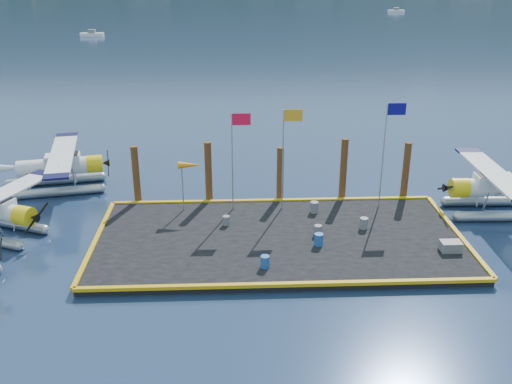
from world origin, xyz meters
TOP-DOWN VIEW (x-y plane):
  - ground at (0.00, 0.00)m, footprint 4000.00×4000.00m
  - dock at (0.00, 0.00)m, footprint 20.00×10.00m
  - dock_bumpers at (0.00, 0.00)m, footprint 20.25×10.25m
  - seaplane_c at (-14.23, 8.45)m, footprint 8.94×9.77m
  - seaplane_d at (13.74, 3.38)m, footprint 8.93×9.83m
  - drum_0 at (-2.90, 1.60)m, footprint 0.39×0.39m
  - drum_1 at (2.04, -1.12)m, footprint 0.47×0.47m
  - drum_2 at (2.18, 0.08)m, footprint 0.41×0.41m
  - drum_3 at (-0.96, -3.35)m, footprint 0.45×0.45m
  - drum_4 at (4.89, 0.79)m, footprint 0.46×0.46m
  - drum_5 at (2.39, 3.11)m, footprint 0.48×0.48m
  - crate at (8.86, -2.05)m, footprint 1.07×0.71m
  - flagpole_red at (-2.29, 3.80)m, footprint 1.14×0.08m
  - flagpole_yellow at (0.70, 3.80)m, footprint 1.14×0.08m
  - flagpole_blue at (6.70, 3.80)m, footprint 1.14×0.08m
  - windsock at (-5.03, 3.80)m, footprint 1.40×0.44m
  - piling_0 at (-8.50, 5.40)m, footprint 0.44×0.44m
  - piling_1 at (-4.00, 5.40)m, footprint 0.44×0.44m
  - piling_2 at (0.50, 5.40)m, footprint 0.44×0.44m
  - piling_3 at (4.50, 5.40)m, footprint 0.44×0.44m
  - piling_4 at (8.50, 5.40)m, footprint 0.44×0.44m

SIDE VIEW (x-z plane):
  - ground at x=0.00m, z-range 0.00..0.00m
  - dock at x=0.00m, z-range 0.00..0.40m
  - dock_bumpers at x=0.00m, z-range 0.40..0.58m
  - crate at x=8.86m, z-range 0.40..0.93m
  - drum_0 at x=-2.90m, z-range 0.40..0.95m
  - drum_2 at x=2.18m, z-range 0.40..0.98m
  - drum_3 at x=-0.96m, z-range 0.40..1.03m
  - drum_4 at x=4.89m, z-range 0.40..1.04m
  - drum_1 at x=2.04m, z-range 0.40..1.07m
  - drum_5 at x=2.39m, z-range 0.40..1.08m
  - seaplane_c at x=-14.23m, z-range -0.22..3.23m
  - seaplane_d at x=13.74m, z-range -0.23..3.28m
  - piling_2 at x=0.50m, z-range 0.00..3.80m
  - piling_0 at x=-8.50m, z-range 0.00..4.00m
  - piling_4 at x=8.50m, z-range 0.00..4.00m
  - piling_1 at x=-4.00m, z-range 0.00..4.20m
  - piling_3 at x=4.50m, z-range 0.00..4.30m
  - windsock at x=-5.03m, z-range 1.67..4.79m
  - flagpole_red at x=-2.29m, z-range 1.40..7.40m
  - flagpole_yellow at x=0.70m, z-range 1.41..7.61m
  - flagpole_blue at x=6.70m, z-range 1.44..7.94m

